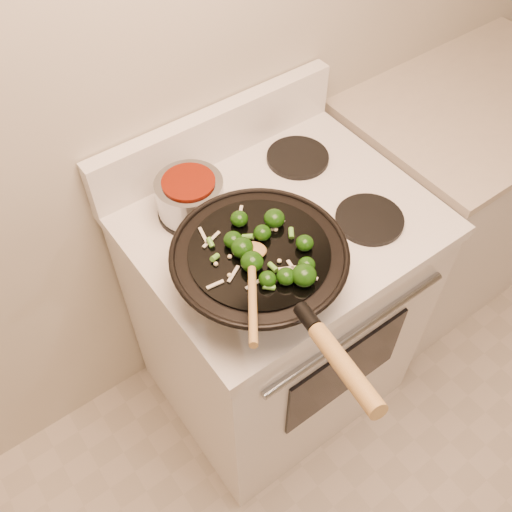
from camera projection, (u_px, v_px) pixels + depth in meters
stove at (275, 310)px, 1.86m from camera, size 0.78×0.67×1.08m
counter_unit at (451, 195)px, 2.21m from camera, size 0.90×0.62×0.91m
wok at (260, 267)px, 1.30m from camera, size 0.40×0.66×0.25m
stirfry at (268, 251)px, 1.24m from camera, size 0.26×0.29×0.05m
wooden_spoon at (252, 274)px, 1.18m from camera, size 0.21×0.27×0.08m
saucepan at (190, 196)px, 1.47m from camera, size 0.18×0.28×0.10m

